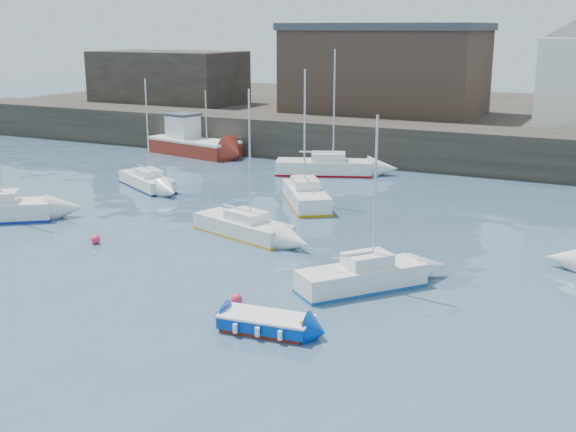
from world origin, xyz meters
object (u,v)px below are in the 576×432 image
at_px(sailboat_b, 243,226).
at_px(sailboat_c, 362,277).
at_px(sailboat_h, 324,167).
at_px(buoy_mid, 237,304).
at_px(sailboat_f, 306,195).
at_px(blue_dinghy, 266,323).
at_px(buoy_near, 96,244).
at_px(fishing_boat, 191,142).
at_px(buoy_far, 227,216).
at_px(sailboat_e, 147,181).

distance_m(sailboat_b, sailboat_c, 9.16).
relative_size(sailboat_h, buoy_mid, 20.07).
relative_size(sailboat_f, sailboat_h, 0.90).
xyz_separation_m(sailboat_c, sailboat_h, (-10.58, 20.48, 0.04)).
relative_size(blue_dinghy, buoy_near, 7.28).
height_order(sailboat_b, sailboat_h, sailboat_h).
relative_size(blue_dinghy, sailboat_b, 0.46).
relative_size(blue_dinghy, fishing_boat, 0.39).
distance_m(fishing_boat, buoy_far, 20.46).
xyz_separation_m(blue_dinghy, buoy_far, (-9.33, 12.85, -0.34)).
xyz_separation_m(sailboat_c, sailboat_e, (-19.09, 11.39, -0.07)).
bearing_deg(sailboat_f, sailboat_c, -56.01).
distance_m(sailboat_h, buoy_mid, 25.02).
distance_m(fishing_boat, buoy_near, 25.29).
relative_size(sailboat_e, sailboat_f, 0.90).
bearing_deg(blue_dinghy, sailboat_c, 74.92).
bearing_deg(buoy_mid, sailboat_b, 118.21).
height_order(sailboat_f, buoy_far, sailboat_f).
relative_size(blue_dinghy, sailboat_h, 0.38).
distance_m(buoy_mid, buoy_far, 13.17).
distance_m(sailboat_b, buoy_near, 7.16).
distance_m(sailboat_e, buoy_mid, 21.50).
bearing_deg(buoy_mid, buoy_far, 122.73).
relative_size(sailboat_f, buoy_near, 17.05).
relative_size(sailboat_e, sailboat_h, 0.81).
xyz_separation_m(blue_dinghy, sailboat_b, (-6.54, 9.85, 0.13)).
bearing_deg(sailboat_b, sailboat_h, 99.28).
bearing_deg(buoy_near, sailboat_b, 37.48).
bearing_deg(sailboat_h, sailboat_c, -62.68).
bearing_deg(buoy_far, sailboat_c, -34.95).
bearing_deg(buoy_near, sailboat_f, 63.88).
bearing_deg(fishing_boat, buoy_near, -66.64).
bearing_deg(sailboat_e, sailboat_c, -30.83).
relative_size(sailboat_e, buoy_near, 15.33).
bearing_deg(buoy_mid, sailboat_h, 106.10).
distance_m(fishing_boat, buoy_mid, 33.57).
relative_size(fishing_boat, buoy_near, 18.45).
distance_m(fishing_boat, sailboat_b, 24.53).
bearing_deg(sailboat_c, sailboat_e, 149.17).
height_order(fishing_boat, sailboat_h, sailboat_h).
xyz_separation_m(sailboat_e, buoy_mid, (15.45, -14.95, -0.45)).
relative_size(fishing_boat, buoy_mid, 19.52).
bearing_deg(sailboat_f, fishing_boat, 143.59).
bearing_deg(buoy_far, sailboat_b, -47.12).
bearing_deg(sailboat_c, buoy_near, 179.28).
height_order(sailboat_b, buoy_mid, sailboat_b).
bearing_deg(buoy_near, blue_dinghy, -24.28).
relative_size(sailboat_c, buoy_mid, 15.97).
xyz_separation_m(fishing_boat, sailboat_f, (15.71, -11.59, -0.47)).
distance_m(sailboat_h, buoy_far, 12.97).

